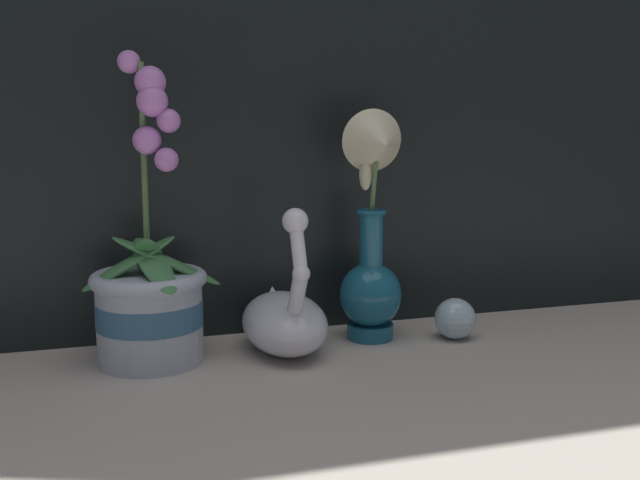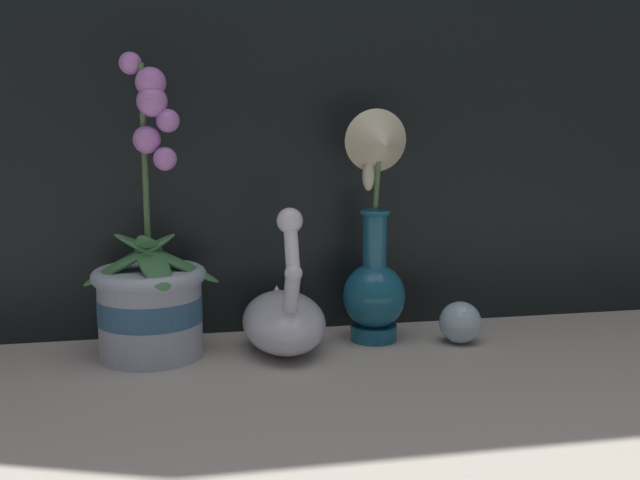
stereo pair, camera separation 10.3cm
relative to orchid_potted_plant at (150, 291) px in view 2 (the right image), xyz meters
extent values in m
plane|color=#BCB2A3|center=(0.21, -0.12, -0.09)|extent=(2.80, 2.80, 0.00)
cylinder|color=#B2BCCC|center=(0.00, 0.00, -0.03)|extent=(0.14, 0.14, 0.12)
cylinder|color=#386689|center=(0.00, 0.00, -0.02)|extent=(0.14, 0.14, 0.03)
torus|color=#B2BCCC|center=(0.00, 0.00, 0.02)|extent=(0.15, 0.15, 0.02)
cylinder|color=#4C6B3D|center=(0.00, 0.00, 0.17)|extent=(0.01, 0.02, 0.27)
ellipsoid|color=#427F47|center=(0.02, 0.00, 0.05)|extent=(0.15, 0.06, 0.08)
ellipsoid|color=#427F47|center=(0.00, 0.02, 0.05)|extent=(0.06, 0.13, 0.08)
ellipsoid|color=#427F47|center=(-0.02, 0.00, 0.05)|extent=(0.13, 0.06, 0.07)
ellipsoid|color=#427F47|center=(0.01, -0.02, 0.05)|extent=(0.07, 0.13, 0.06)
sphere|color=#C67AD1|center=(-0.01, 0.00, 0.30)|extent=(0.03, 0.03, 0.03)
sphere|color=#C67AD1|center=(0.01, 0.00, 0.28)|extent=(0.04, 0.04, 0.04)
sphere|color=#C67AD1|center=(0.01, -0.01, 0.25)|extent=(0.04, 0.04, 0.04)
sphere|color=#C67AD1|center=(0.03, -0.01, 0.23)|extent=(0.03, 0.03, 0.03)
sphere|color=#C67AD1|center=(0.00, -0.01, 0.20)|extent=(0.04, 0.04, 0.04)
sphere|color=#C67AD1|center=(0.03, -0.02, 0.18)|extent=(0.03, 0.03, 0.03)
ellipsoid|color=white|center=(0.18, -0.01, -0.05)|extent=(0.11, 0.18, 0.08)
cone|color=white|center=(0.18, 0.06, -0.04)|extent=(0.06, 0.07, 0.06)
cylinder|color=white|center=(0.18, -0.08, 0.01)|extent=(0.02, 0.06, 0.08)
sphere|color=white|center=(0.18, -0.10, 0.04)|extent=(0.02, 0.02, 0.02)
cylinder|color=white|center=(0.18, -0.09, 0.07)|extent=(0.02, 0.04, 0.07)
sphere|color=white|center=(0.18, -0.07, 0.10)|extent=(0.03, 0.03, 0.03)
cylinder|color=#195B75|center=(0.32, 0.01, -0.08)|extent=(0.07, 0.07, 0.02)
ellipsoid|color=#195B75|center=(0.32, 0.01, -0.02)|extent=(0.09, 0.09, 0.10)
cylinder|color=#195B75|center=(0.32, 0.01, 0.06)|extent=(0.03, 0.03, 0.08)
torus|color=#195B75|center=(0.32, 0.01, 0.10)|extent=(0.04, 0.04, 0.01)
cylinder|color=#567A47|center=(0.32, 0.01, 0.14)|extent=(0.01, 0.02, 0.08)
cone|color=beige|center=(0.32, -0.01, 0.20)|extent=(0.09, 0.06, 0.09)
ellipsoid|color=beige|center=(0.30, 0.01, 0.15)|extent=(0.02, 0.02, 0.04)
sphere|color=silver|center=(0.43, -0.02, -0.06)|extent=(0.06, 0.06, 0.06)
camera|label=1|loc=(-0.06, -0.98, 0.23)|focal=42.00mm
camera|label=2|loc=(0.04, -1.01, 0.23)|focal=42.00mm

